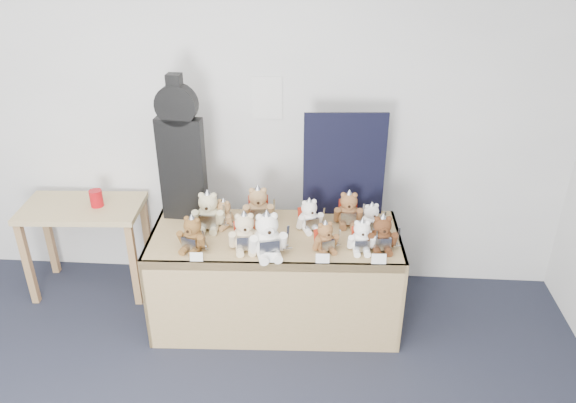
# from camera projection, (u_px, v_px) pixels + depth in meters

# --- Properties ---
(room_shell) EXTENTS (6.00, 6.00, 6.00)m
(room_shell) POSITION_uv_depth(u_px,v_px,m) (267.00, 98.00, 3.88)
(room_shell) COLOR white
(room_shell) RESTS_ON floor
(display_table) EXTENTS (1.69, 0.76, 0.69)m
(display_table) POSITION_uv_depth(u_px,v_px,m) (275.00, 259.00, 3.72)
(display_table) COLOR #947D4B
(display_table) RESTS_ON floor
(side_table) EXTENTS (0.88, 0.52, 0.71)m
(side_table) POSITION_uv_depth(u_px,v_px,m) (84.00, 221.00, 4.09)
(side_table) COLOR #998052
(side_table) RESTS_ON floor
(guitar_case) EXTENTS (0.31, 0.11, 1.01)m
(guitar_case) POSITION_uv_depth(u_px,v_px,m) (181.00, 151.00, 3.70)
(guitar_case) COLOR black
(guitar_case) RESTS_ON display_table
(navy_board) EXTENTS (0.56, 0.06, 0.74)m
(navy_board) POSITION_uv_depth(u_px,v_px,m) (344.00, 165.00, 3.80)
(navy_board) COLOR black
(navy_board) RESTS_ON display_table
(red_cup) EXTENTS (0.09, 0.09, 0.12)m
(red_cup) POSITION_uv_depth(u_px,v_px,m) (96.00, 198.00, 4.00)
(red_cup) COLOR #A80B12
(red_cup) RESTS_ON side_table
(teddy_front_far_left) EXTENTS (0.21, 0.20, 0.26)m
(teddy_front_far_left) POSITION_uv_depth(u_px,v_px,m) (193.00, 235.00, 3.50)
(teddy_front_far_left) COLOR brown
(teddy_front_far_left) RESTS_ON display_table
(teddy_front_left) EXTENTS (0.24, 0.21, 0.29)m
(teddy_front_left) POSITION_uv_depth(u_px,v_px,m) (245.00, 233.00, 3.51)
(teddy_front_left) COLOR beige
(teddy_front_left) RESTS_ON display_table
(teddy_front_centre) EXTENTS (0.28, 0.25, 0.33)m
(teddy_front_centre) POSITION_uv_depth(u_px,v_px,m) (267.00, 236.00, 3.44)
(teddy_front_centre) COLOR white
(teddy_front_centre) RESTS_ON display_table
(teddy_front_right) EXTENTS (0.19, 0.18, 0.23)m
(teddy_front_right) POSITION_uv_depth(u_px,v_px,m) (325.00, 238.00, 3.50)
(teddy_front_right) COLOR brown
(teddy_front_right) RESTS_ON display_table
(teddy_front_far_right) EXTENTS (0.20, 0.17, 0.24)m
(teddy_front_far_right) POSITION_uv_depth(u_px,v_px,m) (362.00, 237.00, 3.50)
(teddy_front_far_right) COLOR white
(teddy_front_far_right) RESTS_ON display_table
(teddy_front_end) EXTENTS (0.22, 0.18, 0.27)m
(teddy_front_end) POSITION_uv_depth(u_px,v_px,m) (382.00, 234.00, 3.50)
(teddy_front_end) COLOR #56321D
(teddy_front_end) RESTS_ON display_table
(teddy_back_left) EXTENTS (0.25, 0.20, 0.30)m
(teddy_back_left) POSITION_uv_depth(u_px,v_px,m) (209.00, 212.00, 3.74)
(teddy_back_left) COLOR beige
(teddy_back_left) RESTS_ON display_table
(teddy_back_centre_left) EXTENTS (0.24, 0.21, 0.29)m
(teddy_back_centre_left) POSITION_uv_depth(u_px,v_px,m) (258.00, 206.00, 3.81)
(teddy_back_centre_left) COLOR tan
(teddy_back_centre_left) RESTS_ON display_table
(teddy_back_centre_right) EXTENTS (0.21, 0.20, 0.25)m
(teddy_back_centre_right) POSITION_uv_depth(u_px,v_px,m) (309.00, 216.00, 3.73)
(teddy_back_centre_right) COLOR white
(teddy_back_centre_right) RESTS_ON display_table
(teddy_back_right) EXTENTS (0.22, 0.18, 0.27)m
(teddy_back_right) POSITION_uv_depth(u_px,v_px,m) (348.00, 210.00, 3.79)
(teddy_back_right) COLOR brown
(teddy_back_right) RESTS_ON display_table
(teddy_back_end) EXTENTS (0.19, 0.18, 0.23)m
(teddy_back_end) POSITION_uv_depth(u_px,v_px,m) (371.00, 219.00, 3.71)
(teddy_back_end) COLOR white
(teddy_back_end) RESTS_ON display_table
(teddy_back_far_left) EXTENTS (0.17, 0.18, 0.22)m
(teddy_back_far_left) POSITION_uv_depth(u_px,v_px,m) (224.00, 214.00, 3.78)
(teddy_back_far_left) COLOR #9D7549
(teddy_back_far_left) RESTS_ON display_table
(entry_card_a) EXTENTS (0.08, 0.02, 0.06)m
(entry_card_a) POSITION_uv_depth(u_px,v_px,m) (196.00, 257.00, 3.42)
(entry_card_a) COLOR silver
(entry_card_a) RESTS_ON display_table
(entry_card_b) EXTENTS (0.09, 0.02, 0.06)m
(entry_card_b) POSITION_uv_depth(u_px,v_px,m) (270.00, 258.00, 3.40)
(entry_card_b) COLOR silver
(entry_card_b) RESTS_ON display_table
(entry_card_c) EXTENTS (0.08, 0.02, 0.06)m
(entry_card_c) POSITION_uv_depth(u_px,v_px,m) (323.00, 258.00, 3.40)
(entry_card_c) COLOR silver
(entry_card_c) RESTS_ON display_table
(entry_card_d) EXTENTS (0.09, 0.02, 0.06)m
(entry_card_d) POSITION_uv_depth(u_px,v_px,m) (379.00, 259.00, 3.39)
(entry_card_d) COLOR silver
(entry_card_d) RESTS_ON display_table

